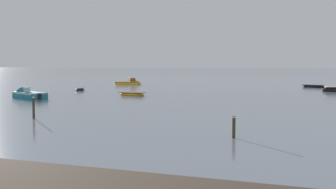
% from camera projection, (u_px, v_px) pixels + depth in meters
% --- Properties ---
extents(rowboat_moored_0, '(2.80, 3.76, 0.57)m').
position_uv_depth(rowboat_moored_0, '(80.00, 89.00, 71.12)').
color(rowboat_moored_0, navy).
rests_on(rowboat_moored_0, ground).
extents(rowboat_moored_1, '(4.22, 2.60, 0.63)m').
position_uv_depth(rowboat_moored_1, '(313.00, 86.00, 79.55)').
color(rowboat_moored_1, black).
rests_on(rowboat_moored_1, ground).
extents(rowboat_moored_2, '(3.78, 1.69, 0.58)m').
position_uv_depth(rowboat_moored_2, '(132.00, 94.00, 59.20)').
color(rowboat_moored_2, gold).
rests_on(rowboat_moored_2, ground).
extents(motorboat_moored_2, '(5.13, 4.64, 1.96)m').
position_uv_depth(motorboat_moored_2, '(131.00, 83.00, 89.99)').
color(motorboat_moored_2, gold).
rests_on(motorboat_moored_2, ground).
extents(motorboat_moored_3, '(6.35, 4.67, 2.08)m').
position_uv_depth(motorboat_moored_3, '(26.00, 96.00, 54.70)').
color(motorboat_moored_3, '#197084').
rests_on(motorboat_moored_3, ground).
extents(mooring_post_left, '(0.22, 0.22, 1.82)m').
position_uv_depth(mooring_post_left, '(34.00, 108.00, 34.43)').
color(mooring_post_left, '#3C3323').
rests_on(mooring_post_left, ground).
extents(mooring_post_right, '(0.22, 0.22, 1.35)m').
position_uv_depth(mooring_post_right, '(234.00, 127.00, 25.28)').
color(mooring_post_right, '#403323').
rests_on(mooring_post_right, ground).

